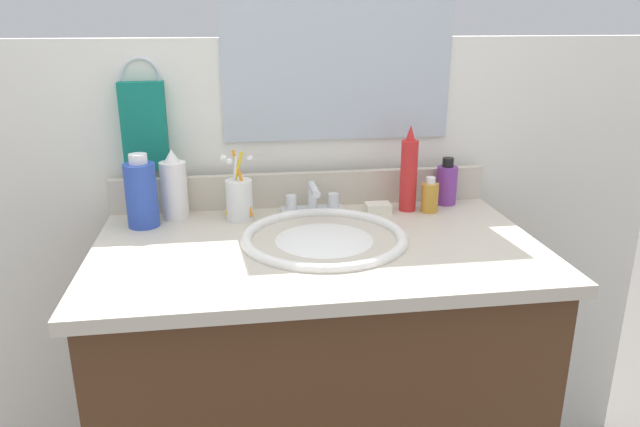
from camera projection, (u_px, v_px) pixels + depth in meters
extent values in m
cube|color=#4C2D19|center=(318.00, 412.00, 1.48)|extent=(0.95, 0.54, 0.84)
cube|color=beige|center=(318.00, 249.00, 1.34)|extent=(0.99, 0.59, 0.03)
cube|color=beige|center=(303.00, 189.00, 1.59)|extent=(0.99, 0.02, 0.09)
cube|color=white|center=(301.00, 270.00, 1.73)|extent=(2.09, 0.04, 1.30)
cube|color=#B2BCC6|center=(338.00, 30.00, 1.51)|extent=(0.60, 0.01, 0.56)
torus|color=silver|center=(141.00, 77.00, 1.48)|extent=(0.10, 0.01, 0.10)
cube|color=#147260|center=(144.00, 126.00, 1.50)|extent=(0.11, 0.04, 0.22)
torus|color=white|center=(324.00, 238.00, 1.35)|extent=(0.38, 0.38, 0.02)
ellipsoid|color=white|center=(324.00, 256.00, 1.37)|extent=(0.33, 0.33, 0.11)
cylinder|color=#B2B5BA|center=(324.00, 270.00, 1.38)|extent=(0.04, 0.04, 0.01)
cube|color=silver|center=(312.00, 210.00, 1.54)|extent=(0.16, 0.05, 0.01)
cylinder|color=silver|center=(312.00, 197.00, 1.53)|extent=(0.02, 0.02, 0.06)
cylinder|color=silver|center=(314.00, 189.00, 1.49)|extent=(0.02, 0.09, 0.02)
cylinder|color=silver|center=(291.00, 202.00, 1.53)|extent=(0.03, 0.03, 0.04)
cylinder|color=silver|center=(333.00, 200.00, 1.54)|extent=(0.03, 0.03, 0.04)
cylinder|color=#7A3899|center=(446.00, 185.00, 1.60)|extent=(0.05, 0.05, 0.10)
cylinder|color=black|center=(448.00, 162.00, 1.58)|extent=(0.03, 0.03, 0.02)
cylinder|color=red|center=(409.00, 176.00, 1.53)|extent=(0.04, 0.04, 0.18)
cone|color=red|center=(411.00, 133.00, 1.50)|extent=(0.03, 0.03, 0.04)
cylinder|color=gold|center=(430.00, 198.00, 1.54)|extent=(0.04, 0.04, 0.08)
cylinder|color=white|center=(431.00, 180.00, 1.52)|extent=(0.02, 0.02, 0.02)
cylinder|color=white|center=(174.00, 190.00, 1.48)|extent=(0.06, 0.06, 0.14)
cone|color=white|center=(172.00, 156.00, 1.45)|extent=(0.04, 0.04, 0.03)
cylinder|color=#2D4CB2|center=(142.00, 195.00, 1.42)|extent=(0.07, 0.07, 0.15)
cylinder|color=white|center=(138.00, 159.00, 1.39)|extent=(0.04, 0.04, 0.02)
cylinder|color=white|center=(239.00, 200.00, 1.47)|extent=(0.07, 0.07, 0.10)
cylinder|color=orange|center=(242.00, 184.00, 1.45)|extent=(0.05, 0.04, 0.17)
cube|color=white|center=(250.00, 158.00, 1.42)|extent=(0.01, 0.02, 0.01)
cylinder|color=yellow|center=(234.00, 184.00, 1.46)|extent=(0.05, 0.01, 0.16)
cube|color=white|center=(223.00, 158.00, 1.44)|extent=(0.01, 0.02, 0.01)
cylinder|color=white|center=(234.00, 187.00, 1.46)|extent=(0.02, 0.01, 0.15)
cube|color=white|center=(229.00, 161.00, 1.44)|extent=(0.01, 0.02, 0.01)
cube|color=white|center=(378.00, 208.00, 1.54)|extent=(0.06, 0.04, 0.02)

